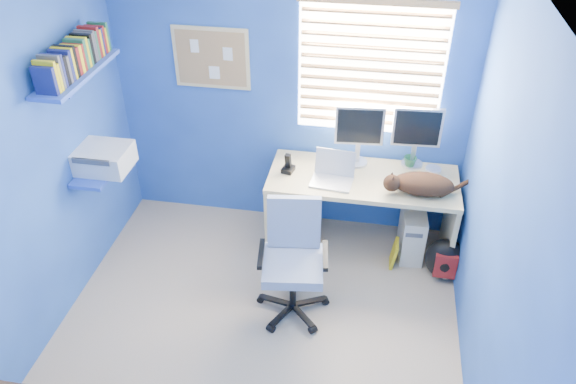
% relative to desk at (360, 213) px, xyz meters
% --- Properties ---
extents(floor, '(3.00, 3.20, 0.00)m').
position_rel_desk_xyz_m(floor, '(-0.68, -1.26, -0.37)').
color(floor, tan).
rests_on(floor, ground).
extents(ceiling, '(3.00, 3.20, 0.00)m').
position_rel_desk_xyz_m(ceiling, '(-0.68, -1.26, 2.13)').
color(ceiling, white).
rests_on(ceiling, wall_back).
extents(wall_back, '(3.00, 0.01, 2.50)m').
position_rel_desk_xyz_m(wall_back, '(-0.68, 0.34, 0.88)').
color(wall_back, '#24489E').
rests_on(wall_back, ground).
extents(wall_left, '(0.01, 3.20, 2.50)m').
position_rel_desk_xyz_m(wall_left, '(-2.18, -1.26, 0.88)').
color(wall_left, '#24489E').
rests_on(wall_left, ground).
extents(wall_right, '(0.01, 3.20, 2.50)m').
position_rel_desk_xyz_m(wall_right, '(0.82, -1.26, 0.88)').
color(wall_right, '#24489E').
rests_on(wall_right, ground).
extents(desk, '(1.56, 0.65, 0.74)m').
position_rel_desk_xyz_m(desk, '(0.00, 0.00, 0.00)').
color(desk, tan).
rests_on(desk, floor).
extents(laptop, '(0.35, 0.29, 0.22)m').
position_rel_desk_xyz_m(laptop, '(-0.25, -0.12, 0.48)').
color(laptop, silver).
rests_on(laptop, desk).
extents(monitor_left, '(0.41, 0.16, 0.54)m').
position_rel_desk_xyz_m(monitor_left, '(-0.07, 0.21, 0.64)').
color(monitor_left, silver).
rests_on(monitor_left, desk).
extents(monitor_right, '(0.41, 0.15, 0.54)m').
position_rel_desk_xyz_m(monitor_right, '(0.39, 0.26, 0.64)').
color(monitor_right, silver).
rests_on(monitor_right, desk).
extents(phone, '(0.11, 0.13, 0.17)m').
position_rel_desk_xyz_m(phone, '(-0.63, -0.02, 0.45)').
color(phone, black).
rests_on(phone, desk).
extents(mug, '(0.10, 0.09, 0.10)m').
position_rel_desk_xyz_m(mug, '(0.37, 0.22, 0.42)').
color(mug, '#22623F').
rests_on(mug, desk).
extents(cd_spindle, '(0.13, 0.13, 0.07)m').
position_rel_desk_xyz_m(cd_spindle, '(0.56, 0.13, 0.41)').
color(cd_spindle, silver).
rests_on(cd_spindle, desk).
extents(cat, '(0.51, 0.33, 0.17)m').
position_rel_desk_xyz_m(cat, '(0.47, -0.14, 0.45)').
color(cat, black).
rests_on(cat, desk).
extents(tower_pc, '(0.21, 0.45, 0.45)m').
position_rel_desk_xyz_m(tower_pc, '(0.46, 0.01, -0.14)').
color(tower_pc, beige).
rests_on(tower_pc, floor).
extents(drawer_boxes, '(0.35, 0.28, 0.41)m').
position_rel_desk_xyz_m(drawer_boxes, '(-0.58, 0.08, -0.17)').
color(drawer_boxes, tan).
rests_on(drawer_boxes, floor).
extents(yellow_book, '(0.03, 0.17, 0.24)m').
position_rel_desk_xyz_m(yellow_book, '(0.32, -0.19, -0.25)').
color(yellow_book, yellow).
rests_on(yellow_book, floor).
extents(backpack, '(0.33, 0.25, 0.38)m').
position_rel_desk_xyz_m(backpack, '(0.73, -0.26, -0.18)').
color(backpack, black).
rests_on(backpack, floor).
extents(office_chair, '(0.60, 0.60, 0.93)m').
position_rel_desk_xyz_m(office_chair, '(-0.45, -0.81, -0.02)').
color(office_chair, black).
rests_on(office_chair, floor).
extents(window_blinds, '(1.15, 0.05, 1.10)m').
position_rel_desk_xyz_m(window_blinds, '(-0.03, 0.31, 1.18)').
color(window_blinds, white).
rests_on(window_blinds, ground).
extents(corkboard, '(0.64, 0.02, 0.52)m').
position_rel_desk_xyz_m(corkboard, '(-1.33, 0.33, 1.18)').
color(corkboard, tan).
rests_on(corkboard, ground).
extents(wall_shelves, '(0.42, 0.90, 1.05)m').
position_rel_desk_xyz_m(wall_shelves, '(-2.03, -0.51, 1.06)').
color(wall_shelves, blue).
rests_on(wall_shelves, ground).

